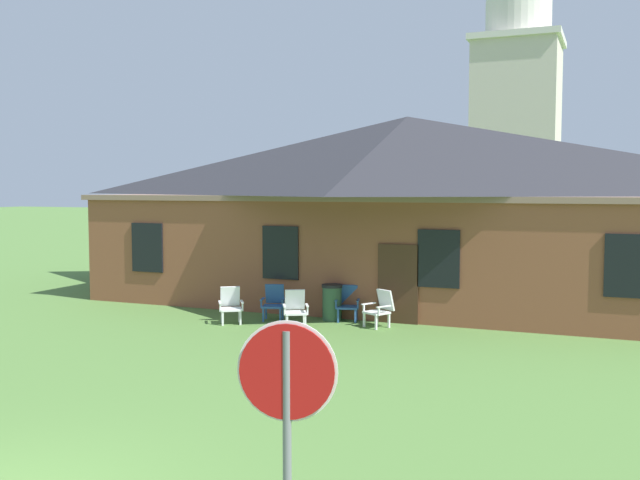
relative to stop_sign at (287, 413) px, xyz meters
The scene contains 9 objects.
brick_building 18.59m from the stop_sign, 102.69° to the left, with size 18.76×10.40×5.93m.
dome_tower 39.85m from the stop_sign, 94.71° to the left, with size 5.18×5.18×18.15m.
stop_sign is the anchor object (origin of this frame).
lawn_chair_by_porch 13.47m from the stop_sign, 121.52° to the left, with size 0.84×0.87×0.96m.
lawn_chair_near_door 13.80m from the stop_sign, 116.62° to the left, with size 0.75×0.80×0.96m.
lawn_chair_left_end 12.76m from the stop_sign, 114.16° to the left, with size 0.82×0.85×0.96m.
lawn_chair_middle 13.67m from the stop_sign, 108.21° to the left, with size 0.74×0.79×0.96m.
lawn_chair_right_end 12.90m from the stop_sign, 104.35° to the left, with size 0.83×0.86×0.96m.
trash_bin 13.69m from the stop_sign, 110.00° to the left, with size 0.56×0.56×0.98m.
Camera 1 is at (6.40, -5.65, 3.58)m, focal length 40.04 mm.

